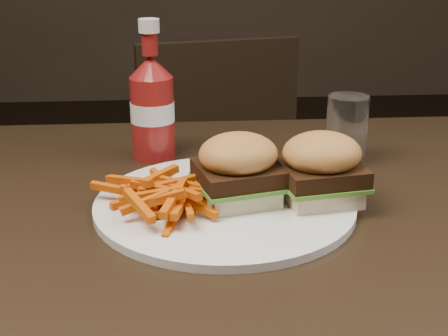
{
  "coord_description": "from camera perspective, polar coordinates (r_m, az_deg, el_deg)",
  "views": [
    {
      "loc": [
        -0.14,
        -0.7,
        1.07
      ],
      "look_at": [
        -0.08,
        0.03,
        0.8
      ],
      "focal_mm": 50.0,
      "sensor_mm": 36.0,
      "label": 1
    }
  ],
  "objects": [
    {
      "name": "fries_pile",
      "position": [
        0.76,
        -5.81,
        -1.96
      ],
      "size": [
        0.15,
        0.15,
        0.05
      ],
      "primitive_type": null,
      "rotation": [
        0.0,
        0.0,
        0.33
      ],
      "color": "#CF3F00",
      "rests_on": "plate"
    },
    {
      "name": "tumbler",
      "position": [
        0.94,
        11.16,
        3.65
      ],
      "size": [
        0.08,
        0.08,
        0.09
      ],
      "primitive_type": "cylinder",
      "rotation": [
        0.0,
        0.0,
        -0.43
      ],
      "color": "white",
      "rests_on": "dining_table"
    },
    {
      "name": "sandwich_half_a",
      "position": [
        0.77,
        1.28,
        -2.3
      ],
      "size": [
        0.11,
        0.1,
        0.02
      ],
      "primitive_type": "cube",
      "rotation": [
        0.0,
        0.0,
        0.25
      ],
      "color": "beige",
      "rests_on": "plate"
    },
    {
      "name": "chair_far",
      "position": [
        1.68,
        -2.13,
        -1.73
      ],
      "size": [
        0.47,
        0.47,
        0.04
      ],
      "primitive_type": "cube",
      "rotation": [
        0.0,
        0.0,
        3.36
      ],
      "color": "black",
      "rests_on": "ground"
    },
    {
      "name": "dining_table",
      "position": [
        0.79,
        6.3,
        -5.28
      ],
      "size": [
        1.2,
        0.8,
        0.04
      ],
      "primitive_type": "cube",
      "color": "black",
      "rests_on": "ground"
    },
    {
      "name": "ketchup_bottle",
      "position": [
        0.95,
        -6.53,
        4.41
      ],
      "size": [
        0.08,
        0.08,
        0.13
      ],
      "primitive_type": "cylinder",
      "rotation": [
        0.0,
        0.0,
        -0.27
      ],
      "color": "maroon",
      "rests_on": "dining_table"
    },
    {
      "name": "sandwich_half_b",
      "position": [
        0.79,
        8.74,
        -2.16
      ],
      "size": [
        0.1,
        0.1,
        0.02
      ],
      "primitive_type": "cube",
      "rotation": [
        0.0,
        0.0,
        0.17
      ],
      "color": "#F9E5B8",
      "rests_on": "plate"
    },
    {
      "name": "plate",
      "position": [
        0.78,
        0.05,
        -3.34
      ],
      "size": [
        0.33,
        0.33,
        0.01
      ],
      "primitive_type": "cylinder",
      "color": "white",
      "rests_on": "dining_table"
    }
  ]
}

